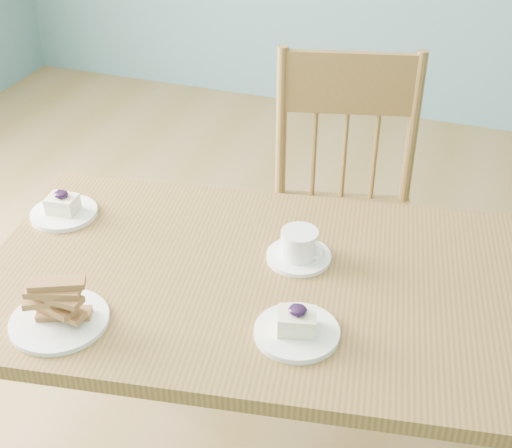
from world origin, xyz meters
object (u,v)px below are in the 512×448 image
at_px(cheesecake_plate_near, 297,328).
at_px(cheesecake_plate_far, 63,209).
at_px(coffee_cup, 300,247).
at_px(dining_chair, 342,214).
at_px(dining_table, 264,300).
at_px(biscotti_plate, 57,309).

relative_size(cheesecake_plate_near, cheesecake_plate_far, 1.04).
distance_m(cheesecake_plate_near, coffee_cup, 0.27).
xyz_separation_m(cheesecake_plate_near, coffee_cup, (-0.07, 0.26, 0.01)).
relative_size(dining_chair, coffee_cup, 6.39).
distance_m(dining_table, coffee_cup, 0.15).
bearing_deg(biscotti_plate, cheesecake_plate_far, 120.69).
relative_size(dining_chair, cheesecake_plate_near, 5.54).
bearing_deg(cheesecake_plate_far, dining_chair, 41.46).
bearing_deg(dining_chair, cheesecake_plate_far, -152.31).
relative_size(cheesecake_plate_far, coffee_cup, 1.11).
distance_m(dining_chair, cheesecake_plate_near, 0.84).
xyz_separation_m(dining_chair, cheesecake_plate_near, (0.08, -0.81, 0.22)).
bearing_deg(biscotti_plate, cheesecake_plate_near, 15.05).
relative_size(dining_table, cheesecake_plate_near, 7.94).
relative_size(dining_table, coffee_cup, 9.16).
distance_m(dining_table, dining_chair, 0.65).
bearing_deg(cheesecake_plate_near, dining_chair, 95.86).
height_order(dining_table, dining_chair, dining_chair).
bearing_deg(coffee_cup, dining_chair, 108.41).
bearing_deg(dining_table, cheesecake_plate_far, 163.43).
bearing_deg(cheesecake_plate_far, biscotti_plate, -59.31).
relative_size(dining_table, biscotti_plate, 6.79).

